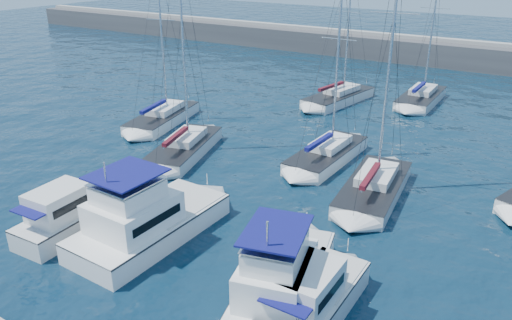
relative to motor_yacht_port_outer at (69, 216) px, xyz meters
The scene contains 12 objects.
ground 9.37m from the motor_yacht_port_outer, 20.28° to the left, with size 220.00×220.00×0.00m, color black.
breakwater 55.92m from the motor_yacht_port_outer, 81.00° to the left, with size 160.00×6.00×4.45m.
motor_yacht_port_outer is the anchor object (origin of this frame).
motor_yacht_port_inner 4.43m from the motor_yacht_port_outer, 19.70° to the left, with size 4.23×9.01×4.69m.
motor_yacht_stbd_inner 12.85m from the motor_yacht_port_outer, ahead, with size 5.16×9.10×4.69m.
motor_yacht_stbd_outer 14.39m from the motor_yacht_port_outer, ahead, with size 2.59×6.49×3.20m.
sailboat_mid_a 18.57m from the motor_yacht_port_outer, 116.04° to the left, with size 4.82×9.04×14.22m.
sailboat_mid_b 12.16m from the motor_yacht_port_outer, 98.63° to the left, with size 5.23×8.91×16.54m.
sailboat_mid_c 18.31m from the motor_yacht_port_outer, 64.51° to the left, with size 3.26×8.31×13.97m.
sailboat_mid_d 18.19m from the motor_yacht_port_outer, 45.71° to the left, with size 4.01×8.75×17.87m.
sailboat_back_a 31.21m from the motor_yacht_port_outer, 85.33° to the left, with size 4.59×9.39×13.96m.
sailboat_back_b 36.60m from the motor_yacht_port_outer, 74.67° to the left, with size 3.22×8.51×14.65m.
Camera 1 is at (12.57, -18.10, 14.46)m, focal length 35.00 mm.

